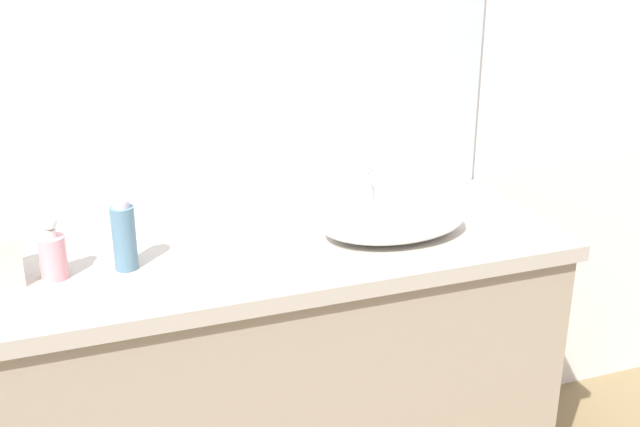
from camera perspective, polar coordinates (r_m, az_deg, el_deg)
name	(u,v)px	position (r m, az deg, el deg)	size (l,w,h in m)	color
bathroom_wall_rear	(217,68)	(2.26, -7.37, 10.27)	(6.00, 0.06, 2.60)	silver
vanity_counter	(250,394)	(2.29, -5.01, -12.72)	(1.71, 0.57, 0.89)	gray
sink_basin	(393,220)	(2.15, 5.23, -0.49)	(0.41, 0.26, 0.08)	white
faucet	(371,188)	(2.26, 3.66, 1.86)	(0.03, 0.11, 0.15)	silver
soap_dispenser	(53,253)	(1.99, -18.57, -2.67)	(0.06, 0.06, 0.16)	pink
lotion_bottle	(124,237)	(1.99, -13.82, -1.61)	(0.06, 0.06, 0.18)	slate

